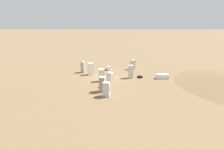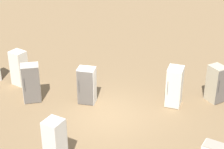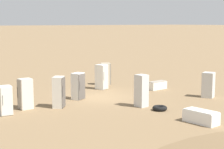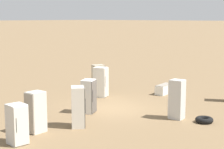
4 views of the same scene
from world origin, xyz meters
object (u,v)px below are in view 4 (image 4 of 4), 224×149
at_px(discarded_fridge_1, 164,89).
at_px(discarded_fridge_7, 98,78).
at_px(scrap_tire, 204,120).
at_px(discarded_fridge_3, 101,82).
at_px(discarded_fridge_5, 17,124).
at_px(discarded_fridge_6, 78,107).
at_px(discarded_fridge_8, 177,99).
at_px(discarded_fridge_2, 36,112).
at_px(discarded_fridge_9, 89,96).

distance_m(discarded_fridge_1, discarded_fridge_7, 4.46).
relative_size(discarded_fridge_7, scrap_tire, 2.07).
bearing_deg(scrap_tire, discarded_fridge_3, -97.81).
xyz_separation_m(discarded_fridge_1, discarded_fridge_5, (11.93, 1.05, 0.49)).
bearing_deg(discarded_fridge_6, discarded_fridge_8, 99.58).
relative_size(discarded_fridge_6, scrap_tire, 2.18).
bearing_deg(discarded_fridge_8, scrap_tire, -86.78).
bearing_deg(discarded_fridge_6, discarded_fridge_7, 168.97).
xyz_separation_m(discarded_fridge_2, discarded_fridge_8, (-5.86, 3.38, 0.07)).
xyz_separation_m(discarded_fridge_3, scrap_tire, (1.04, 7.58, -0.80)).
height_order(discarded_fridge_8, scrap_tire, discarded_fridge_8).
distance_m(discarded_fridge_3, discarded_fridge_6, 6.50).
height_order(discarded_fridge_1, discarded_fridge_8, discarded_fridge_8).
xyz_separation_m(discarded_fridge_8, scrap_tire, (-0.25, 1.36, -0.83)).
distance_m(discarded_fridge_3, discarded_fridge_5, 9.25).
bearing_deg(discarded_fridge_2, discarded_fridge_9, -82.64).
bearing_deg(scrap_tire, discarded_fridge_2, -37.80).
bearing_deg(scrap_tire, discarded_fridge_8, -79.64).
bearing_deg(discarded_fridge_2, discarded_fridge_7, -65.22).
distance_m(discarded_fridge_5, discarded_fridge_9, 5.44).
height_order(discarded_fridge_2, discarded_fridge_8, discarded_fridge_8).
height_order(discarded_fridge_5, discarded_fridge_8, discarded_fridge_8).
height_order(discarded_fridge_3, discarded_fridge_6, discarded_fridge_3).
height_order(discarded_fridge_3, discarded_fridge_5, discarded_fridge_3).
distance_m(discarded_fridge_1, discarded_fridge_6, 8.87).
distance_m(discarded_fridge_3, discarded_fridge_9, 3.95).
bearing_deg(discarded_fridge_5, discarded_fridge_2, -148.18).
xyz_separation_m(discarded_fridge_3, discarded_fridge_8, (1.29, 6.22, 0.03)).
height_order(discarded_fridge_7, discarded_fridge_8, discarded_fridge_8).
xyz_separation_m(discarded_fridge_3, discarded_fridge_6, (5.40, 3.62, -0.01)).
relative_size(discarded_fridge_3, discarded_fridge_8, 0.96).
xyz_separation_m(discarded_fridge_5, scrap_tire, (-7.52, 4.07, -0.66)).
distance_m(discarded_fridge_3, discarded_fridge_8, 6.35).
bearing_deg(discarded_fridge_3, discarded_fridge_9, 15.91).
bearing_deg(discarded_fridge_9, discarded_fridge_8, 91.79).
bearing_deg(discarded_fridge_9, discarded_fridge_5, -10.48).
relative_size(discarded_fridge_5, discarded_fridge_7, 0.91).
bearing_deg(discarded_fridge_1, discarded_fridge_5, 88.90).
distance_m(discarded_fridge_3, scrap_tire, 7.69).
bearing_deg(discarded_fridge_2, discarded_fridge_5, 113.49).
xyz_separation_m(discarded_fridge_6, scrap_tire, (-4.36, 3.96, -0.79)).
relative_size(discarded_fridge_1, discarded_fridge_7, 0.90).
relative_size(discarded_fridge_3, discarded_fridge_7, 1.06).
height_order(discarded_fridge_6, discarded_fridge_7, discarded_fridge_6).
height_order(discarded_fridge_5, discarded_fridge_9, discarded_fridge_9).
bearing_deg(discarded_fridge_7, discarded_fridge_3, -18.60).
bearing_deg(discarded_fridge_1, discarded_fridge_8, 122.73).
height_order(discarded_fridge_5, scrap_tire, discarded_fridge_5).
distance_m(discarded_fridge_8, scrap_tire, 1.61).
bearing_deg(discarded_fridge_1, discarded_fridge_3, 47.76).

